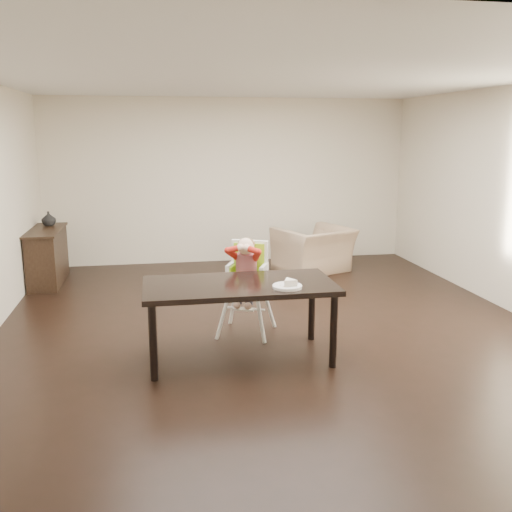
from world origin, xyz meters
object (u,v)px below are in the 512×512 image
at_px(dining_table, 239,291).
at_px(sideboard, 47,256).
at_px(armchair, 314,242).
at_px(high_chair, 247,266).

xyz_separation_m(dining_table, sideboard, (-2.31, 3.28, -0.27)).
height_order(armchair, sideboard, armchair).
xyz_separation_m(dining_table, high_chair, (0.19, 0.71, 0.07)).
relative_size(armchair, sideboard, 0.84).
distance_m(dining_table, high_chair, 0.74).
bearing_deg(dining_table, armchair, 63.04).
xyz_separation_m(high_chair, armchair, (1.48, 2.56, -0.28)).
bearing_deg(sideboard, dining_table, -54.85).
distance_m(dining_table, armchair, 3.68).
height_order(high_chair, armchair, high_chair).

